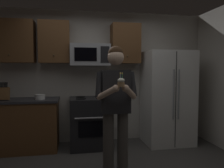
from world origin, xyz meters
TOP-DOWN VIEW (x-y plane):
  - wall_back at (0.00, 1.75)m, footprint 4.40×0.10m
  - oven_range at (-0.15, 1.36)m, footprint 0.76×0.70m
  - microwave at (-0.15, 1.48)m, footprint 0.74×0.41m
  - refrigerator at (1.35, 1.32)m, footprint 0.90×0.75m
  - cabinet_row_upper at (-0.72, 1.53)m, footprint 2.78×0.36m
  - counter_left at (-1.45, 1.38)m, footprint 1.44×0.66m
  - knife_block at (-1.64, 1.33)m, footprint 0.16×0.15m
  - bowl_large_white at (-1.05, 1.34)m, footprint 0.19×0.19m
  - person at (0.10, 0.20)m, footprint 0.60×0.48m
  - cupcake at (0.10, -0.13)m, footprint 0.09×0.09m

SIDE VIEW (x-z plane):
  - oven_range at x=-0.15m, z-range 0.00..0.93m
  - counter_left at x=-1.45m, z-range 0.00..0.92m
  - refrigerator at x=1.35m, z-range 0.00..1.80m
  - bowl_large_white at x=-1.05m, z-range 0.92..1.01m
  - person at x=0.10m, z-range 0.11..1.88m
  - knife_block at x=-1.64m, z-range 0.88..1.20m
  - cupcake at x=0.10m, z-range 1.21..1.38m
  - wall_back at x=0.00m, z-range 0.00..2.60m
  - microwave at x=-0.15m, z-range 1.52..1.92m
  - cabinet_row_upper at x=-0.72m, z-range 1.57..2.33m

